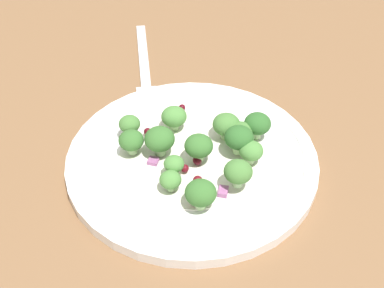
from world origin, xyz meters
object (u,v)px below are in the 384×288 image
(broccoli_floret_1, at_px, (160,140))
(fork, at_px, (144,66))
(broccoli_floret_0, at_px, (239,138))
(plate, at_px, (192,158))
(broccoli_floret_2, at_px, (174,164))

(broccoli_floret_1, height_order, fork, broccoli_floret_1)
(broccoli_floret_0, xyz_separation_m, broccoli_floret_1, (-0.07, -0.03, -0.00))
(plate, xyz_separation_m, broccoli_floret_1, (-0.03, -0.01, 0.03))
(broccoli_floret_0, height_order, broccoli_floret_1, same)
(broccoli_floret_0, xyz_separation_m, broccoli_floret_2, (-0.05, -0.05, -0.00))
(broccoli_floret_0, height_order, broccoli_floret_2, broccoli_floret_0)
(plate, xyz_separation_m, broccoli_floret_0, (0.04, 0.02, 0.03))
(broccoli_floret_1, distance_m, broccoli_floret_2, 0.03)
(broccoli_floret_0, distance_m, broccoli_floret_2, 0.07)
(broccoli_floret_1, xyz_separation_m, fork, (-0.09, 0.15, -0.03))
(plate, distance_m, broccoli_floret_0, 0.05)
(broccoli_floret_0, bearing_deg, broccoli_floret_1, -158.11)
(plate, height_order, broccoli_floret_2, broccoli_floret_2)
(broccoli_floret_0, relative_size, broccoli_floret_1, 0.97)
(broccoli_floret_0, bearing_deg, fork, 142.46)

